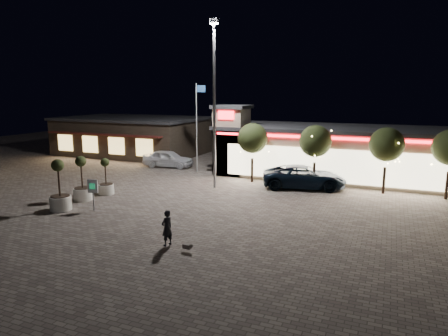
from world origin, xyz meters
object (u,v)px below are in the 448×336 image
at_px(pickup_truck, 304,177).
at_px(valet_sign, 93,189).
at_px(pedestrian, 167,228).
at_px(planter_mid, 60,194).
at_px(white_sedan, 168,159).
at_px(planter_left, 82,187).

relative_size(pickup_truck, valet_sign, 3.18).
xyz_separation_m(pedestrian, planter_mid, (-9.11, 2.49, 0.12)).
bearing_deg(valet_sign, white_sedan, 102.54).
bearing_deg(white_sedan, pedestrian, -155.53).
distance_m(planter_mid, valet_sign, 2.12).
distance_m(pedestrian, planter_left, 10.62).
height_order(white_sedan, valet_sign, valet_sign).
height_order(pedestrian, planter_left, planter_left).
bearing_deg(pedestrian, planter_mid, -87.87).
relative_size(pedestrian, planter_left, 0.57).
bearing_deg(planter_mid, pedestrian, -15.30).
bearing_deg(valet_sign, planter_left, 144.77).
relative_size(white_sedan, planter_left, 1.62).
relative_size(planter_left, planter_mid, 0.94).
relative_size(pedestrian, valet_sign, 0.88).
height_order(white_sedan, pedestrian, pedestrian).
bearing_deg(planter_mid, pickup_truck, 42.36).
distance_m(pickup_truck, planter_left, 16.07).
bearing_deg(planter_left, pickup_truck, 35.33).
bearing_deg(pedestrian, pickup_truck, -177.07).
height_order(white_sedan, planter_left, planter_left).
xyz_separation_m(pedestrian, valet_sign, (-7.15, 3.20, 0.51)).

